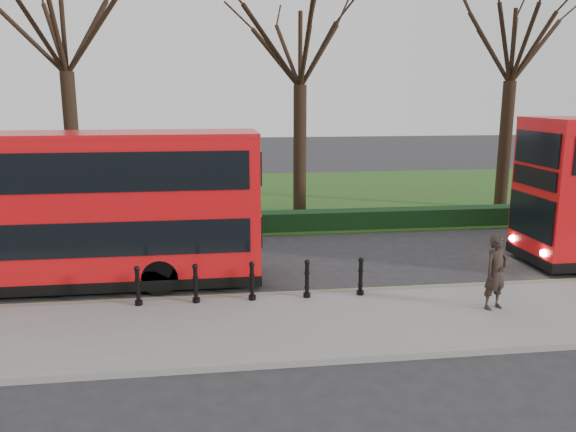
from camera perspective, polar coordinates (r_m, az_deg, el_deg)
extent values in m
plane|color=#28282B|center=(16.54, -0.40, -7.17)|extent=(120.00, 120.00, 0.00)
cube|color=gray|center=(13.75, 1.20, -10.97)|extent=(60.00, 4.00, 0.15)
cube|color=slate|center=(15.59, 0.07, -8.11)|extent=(60.00, 0.25, 0.16)
cube|color=#2C501A|center=(31.03, -3.89, 2.01)|extent=(60.00, 18.00, 0.06)
cube|color=black|center=(22.94, -2.54, -0.64)|extent=(60.00, 0.90, 0.80)
cube|color=yellow|center=(15.89, -0.08, -7.98)|extent=(60.00, 0.10, 0.01)
cube|color=yellow|center=(16.07, -0.17, -7.73)|extent=(60.00, 0.10, 0.01)
cylinder|color=black|center=(26.29, -21.01, 6.47)|extent=(0.60, 0.60, 6.47)
cylinder|color=black|center=(25.92, 1.21, 6.61)|extent=(0.60, 0.60, 5.95)
cylinder|color=black|center=(29.16, 21.16, 6.61)|extent=(0.60, 0.60, 6.15)
cylinder|color=black|center=(15.08, -15.01, -6.94)|extent=(0.15, 0.15, 1.00)
cylinder|color=black|center=(14.95, -9.36, -6.84)|extent=(0.15, 0.15, 1.00)
cylinder|color=black|center=(14.97, -3.67, -6.67)|extent=(0.15, 0.15, 1.00)
cylinder|color=black|center=(15.13, 1.95, -6.44)|extent=(0.15, 0.15, 1.00)
cylinder|color=black|center=(15.44, 7.39, -6.16)|extent=(0.15, 0.15, 1.00)
cube|color=red|center=(17.25, -21.91, 1.02)|extent=(11.14, 2.53, 4.10)
cube|color=black|center=(17.74, -21.38, -5.65)|extent=(11.16, 2.55, 0.30)
cube|color=black|center=(16.00, -19.99, -2.35)|extent=(8.91, 0.04, 0.96)
cube|color=black|center=(15.87, -23.33, 3.99)|extent=(10.53, 0.04, 1.06)
cylinder|color=black|center=(16.17, -12.86, -6.06)|extent=(1.01, 0.30, 1.01)
cylinder|color=black|center=(18.29, -12.26, -3.89)|extent=(1.01, 0.30, 1.01)
cube|color=black|center=(19.43, 23.74, 3.62)|extent=(0.06, 2.39, 0.60)
cylinder|color=black|center=(21.78, 25.56, -2.15)|extent=(1.09, 0.33, 1.09)
imported|color=black|center=(15.15, 20.37, -5.38)|extent=(0.81, 0.67, 1.92)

